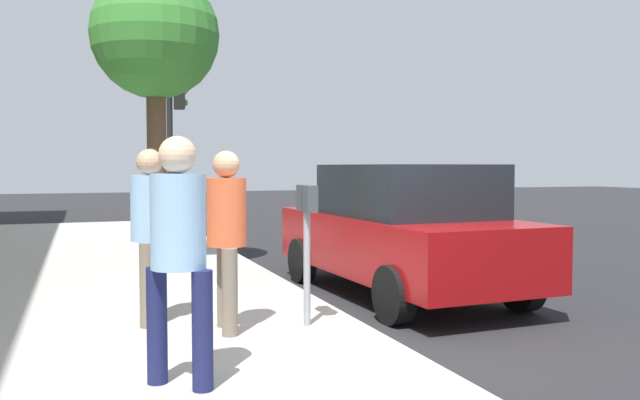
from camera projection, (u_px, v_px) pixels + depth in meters
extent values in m
plane|color=#232326|center=(373.00, 343.00, 6.47)|extent=(80.00, 80.00, 0.00)
cube|color=#A8A59E|center=(44.00, 367.00, 5.44)|extent=(28.00, 6.00, 0.15)
cylinder|color=gray|center=(307.00, 268.00, 6.55)|extent=(0.07, 0.07, 1.15)
cube|color=#383D42|center=(310.00, 199.00, 6.42)|extent=(0.16, 0.11, 0.26)
cube|color=#383D42|center=(304.00, 198.00, 6.60)|extent=(0.16, 0.11, 0.26)
cube|color=#268C33|center=(316.00, 196.00, 6.44)|extent=(0.10, 0.01, 0.10)
cube|color=#268C33|center=(309.00, 196.00, 6.62)|extent=(0.10, 0.01, 0.10)
cylinder|color=#726656|center=(225.00, 285.00, 6.51)|extent=(0.15, 0.15, 0.83)
cylinder|color=#726656|center=(230.00, 292.00, 6.15)|extent=(0.15, 0.15, 0.83)
cylinder|color=#D85933|center=(227.00, 212.00, 6.29)|extent=(0.38, 0.38, 0.66)
sphere|color=tan|center=(226.00, 164.00, 6.27)|extent=(0.26, 0.26, 0.26)
cylinder|color=#191E4C|center=(157.00, 325.00, 4.80)|extent=(0.15, 0.15, 0.86)
cylinder|color=#191E4C|center=(202.00, 331.00, 4.65)|extent=(0.15, 0.15, 0.86)
cylinder|color=#8CB7E0|center=(178.00, 221.00, 4.68)|extent=(0.39, 0.39, 0.68)
sphere|color=beige|center=(177.00, 155.00, 4.66)|extent=(0.27, 0.27, 0.27)
cylinder|color=#726656|center=(154.00, 279.00, 6.86)|extent=(0.15, 0.15, 0.84)
cylinder|color=#726656|center=(147.00, 285.00, 6.48)|extent=(0.15, 0.15, 0.84)
cylinder|color=#8CB7E0|center=(150.00, 208.00, 6.63)|extent=(0.39, 0.39, 0.67)
sphere|color=tan|center=(149.00, 162.00, 6.61)|extent=(0.26, 0.26, 0.26)
cube|color=maroon|center=(400.00, 243.00, 8.84)|extent=(4.47, 2.01, 0.76)
cube|color=black|center=(408.00, 190.00, 8.62)|extent=(2.26, 1.78, 0.68)
cylinder|color=black|center=(302.00, 261.00, 9.85)|extent=(0.67, 0.25, 0.66)
cylinder|color=black|center=(404.00, 255.00, 10.51)|extent=(0.67, 0.25, 0.66)
cylinder|color=black|center=(394.00, 295.00, 7.21)|extent=(0.67, 0.25, 0.66)
cylinder|color=black|center=(522.00, 284.00, 7.87)|extent=(0.67, 0.25, 0.66)
cylinder|color=brown|center=(157.00, 168.00, 10.92)|extent=(0.32, 0.32, 3.14)
sphere|color=#388330|center=(155.00, 35.00, 10.80)|extent=(2.10, 2.10, 2.10)
cylinder|color=black|center=(170.00, 156.00, 13.43)|extent=(0.12, 0.12, 3.60)
cube|color=black|center=(179.00, 91.00, 13.43)|extent=(0.24, 0.20, 0.76)
sphere|color=red|center=(185.00, 79.00, 13.45)|extent=(0.14, 0.14, 0.14)
sphere|color=orange|center=(185.00, 91.00, 13.46)|extent=(0.14, 0.14, 0.14)
sphere|color=green|center=(185.00, 103.00, 13.48)|extent=(0.14, 0.14, 0.14)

